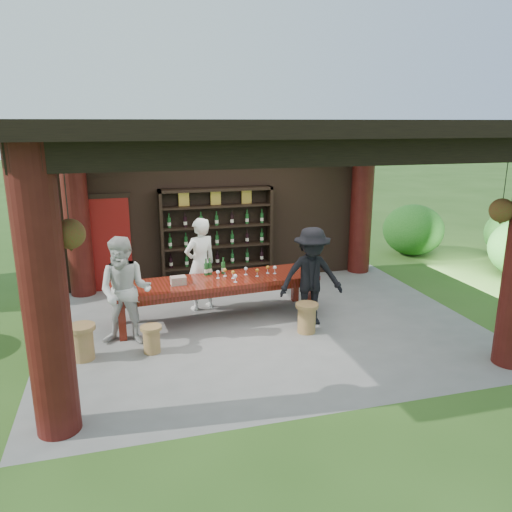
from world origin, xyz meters
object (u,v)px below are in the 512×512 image
object	(u,v)px
napkin_basket	(178,280)
tasting_table	(217,285)
stool_near_right	(307,317)
guest_man	(311,277)
guest_woman	(125,292)
host	(200,264)
wine_shelf	(217,237)
stool_far_left	(82,341)
stool_near_left	(152,339)

from	to	relation	value
napkin_basket	tasting_table	bearing A→B (deg)	9.15
stool_near_right	guest_man	distance (m)	0.72
guest_man	napkin_basket	distance (m)	2.31
guest_woman	napkin_basket	size ratio (longest dim) A/B	6.80
guest_woman	guest_man	size ratio (longest dim) A/B	1.01
host	tasting_table	bearing A→B (deg)	86.94
wine_shelf	stool_far_left	xyz separation A→B (m)	(-2.67, -3.04, -0.78)
tasting_table	stool_near_right	distance (m)	1.73
tasting_table	stool_near_left	size ratio (longest dim) A/B	8.59
wine_shelf	stool_far_left	distance (m)	4.12
tasting_table	guest_man	xyz separation A→B (m)	(1.55, -0.67, 0.24)
host	napkin_basket	xyz separation A→B (m)	(-0.50, -0.69, -0.07)
wine_shelf	host	size ratio (longest dim) A/B	1.37
host	guest_woman	bearing A→B (deg)	19.91
stool_near_left	host	size ratio (longest dim) A/B	0.25
stool_near_right	stool_far_left	bearing A→B (deg)	-179.20
stool_far_left	napkin_basket	world-z (taller)	napkin_basket
stool_near_right	napkin_basket	xyz separation A→B (m)	(-2.04, 0.91, 0.55)
wine_shelf	guest_man	xyz separation A→B (m)	(1.15, -2.65, -0.20)
stool_near_left	tasting_table	bearing A→B (deg)	41.43
stool_far_left	guest_woman	bearing A→B (deg)	31.19
wine_shelf	stool_near_left	distance (m)	3.59
tasting_table	stool_far_left	size ratio (longest dim) A/B	6.79
guest_man	napkin_basket	size ratio (longest dim) A/B	6.71
stool_near_left	guest_man	size ratio (longest dim) A/B	0.25
napkin_basket	host	bearing A→B (deg)	54.27
guest_man	napkin_basket	bearing A→B (deg)	169.92
guest_man	wine_shelf	bearing A→B (deg)	117.42
stool_near_right	guest_woman	world-z (taller)	guest_woman
guest_woman	guest_man	world-z (taller)	guest_woman
stool_near_right	guest_woman	xyz separation A→B (m)	(-2.94, 0.36, 0.61)
stool_far_left	guest_man	xyz separation A→B (m)	(3.82, 0.40, 0.58)
wine_shelf	host	xyz separation A→B (m)	(-0.59, -1.39, -0.19)
tasting_table	stool_near_left	world-z (taller)	tasting_table
host	guest_woman	size ratio (longest dim) A/B	1.00
stool_near_left	guest_woman	xyz separation A→B (m)	(-0.34, 0.44, 0.65)
stool_near_right	stool_near_left	bearing A→B (deg)	-178.10
wine_shelf	tasting_table	size ratio (longest dim) A/B	0.65
wine_shelf	napkin_basket	xyz separation A→B (m)	(-1.09, -2.09, -0.25)
tasting_table	stool_near_left	distance (m)	1.72
napkin_basket	wine_shelf	bearing A→B (deg)	62.33
stool_near_right	host	xyz separation A→B (m)	(-1.54, 1.60, 0.61)
host	guest_man	bearing A→B (deg)	122.51
stool_near_left	stool_near_right	world-z (taller)	stool_near_right
tasting_table	stool_far_left	xyz separation A→B (m)	(-2.27, -1.07, -0.34)
stool_far_left	guest_man	world-z (taller)	guest_man
stool_near_right	host	distance (m)	2.31
wine_shelf	tasting_table	bearing A→B (deg)	-101.38
tasting_table	guest_woman	world-z (taller)	guest_woman
host	guest_man	world-z (taller)	host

